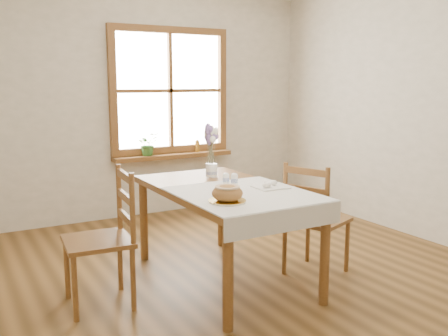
# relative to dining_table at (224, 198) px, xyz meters

# --- Properties ---
(ground) EXTENTS (5.00, 5.00, 0.00)m
(ground) POSITION_rel_dining_table_xyz_m (0.00, -0.30, -0.66)
(ground) COLOR brown
(ground) RESTS_ON ground
(room_walls) EXTENTS (4.60, 5.10, 2.65)m
(room_walls) POSITION_rel_dining_table_xyz_m (0.00, -0.30, 1.04)
(room_walls) COLOR silver
(room_walls) RESTS_ON ground
(window) EXTENTS (1.46, 0.08, 1.46)m
(window) POSITION_rel_dining_table_xyz_m (0.50, 2.17, 0.79)
(window) COLOR brown
(window) RESTS_ON ground
(window_sill) EXTENTS (1.46, 0.20, 0.05)m
(window_sill) POSITION_rel_dining_table_xyz_m (0.50, 2.10, 0.03)
(window_sill) COLOR brown
(window_sill) RESTS_ON ground
(dining_table) EXTENTS (0.90, 1.60, 0.75)m
(dining_table) POSITION_rel_dining_table_xyz_m (0.00, 0.00, 0.00)
(dining_table) COLOR brown
(dining_table) RESTS_ON ground
(table_linen) EXTENTS (0.91, 0.99, 0.01)m
(table_linen) POSITION_rel_dining_table_xyz_m (0.00, -0.30, 0.09)
(table_linen) COLOR silver
(table_linen) RESTS_ON dining_table
(chair_left) EXTENTS (0.51, 0.49, 0.96)m
(chair_left) POSITION_rel_dining_table_xyz_m (-0.99, 0.03, -0.18)
(chair_left) COLOR brown
(chair_left) RESTS_ON ground
(chair_right) EXTENTS (0.58, 0.57, 0.93)m
(chair_right) POSITION_rel_dining_table_xyz_m (0.72, -0.25, -0.20)
(chair_right) COLOR brown
(chair_right) RESTS_ON ground
(bread_plate) EXTENTS (0.29, 0.29, 0.01)m
(bread_plate) POSITION_rel_dining_table_xyz_m (-0.24, -0.47, 0.10)
(bread_plate) COLOR white
(bread_plate) RESTS_ON table_linen
(bread_loaf) EXTENTS (0.21, 0.21, 0.11)m
(bread_loaf) POSITION_rel_dining_table_xyz_m (-0.24, -0.47, 0.17)
(bread_loaf) COLOR #AE753E
(bread_loaf) RESTS_ON bread_plate
(egg_napkin) EXTENTS (0.25, 0.21, 0.01)m
(egg_napkin) POSITION_rel_dining_table_xyz_m (0.27, -0.24, 0.10)
(egg_napkin) COLOR silver
(egg_napkin) RESTS_ON table_linen
(eggs) EXTENTS (0.19, 0.17, 0.04)m
(eggs) POSITION_rel_dining_table_xyz_m (0.27, -0.24, 0.13)
(eggs) COLOR white
(eggs) RESTS_ON egg_napkin
(salt_shaker) EXTENTS (0.07, 0.07, 0.10)m
(salt_shaker) POSITION_rel_dining_table_xyz_m (0.07, -0.05, 0.15)
(salt_shaker) COLOR white
(salt_shaker) RESTS_ON table_linen
(pepper_shaker) EXTENTS (0.06, 0.06, 0.10)m
(pepper_shaker) POSITION_rel_dining_table_xyz_m (0.04, 0.03, 0.14)
(pepper_shaker) COLOR white
(pepper_shaker) RESTS_ON table_linen
(flower_vase) EXTENTS (0.10, 0.10, 0.11)m
(flower_vase) POSITION_rel_dining_table_xyz_m (0.10, 0.40, 0.14)
(flower_vase) COLOR white
(flower_vase) RESTS_ON dining_table
(lavender_bouquet) EXTENTS (0.17, 0.17, 0.33)m
(lavender_bouquet) POSITION_rel_dining_table_xyz_m (0.10, 0.40, 0.36)
(lavender_bouquet) COLOR #795CA3
(lavender_bouquet) RESTS_ON flower_vase
(potted_plant) EXTENTS (0.30, 0.32, 0.21)m
(potted_plant) POSITION_rel_dining_table_xyz_m (0.18, 2.10, 0.15)
(potted_plant) COLOR #366C2B
(potted_plant) RESTS_ON window_sill
(amber_bottle) EXTENTS (0.07, 0.07, 0.15)m
(amber_bottle) POSITION_rel_dining_table_xyz_m (0.82, 2.10, 0.12)
(amber_bottle) COLOR #AE7320
(amber_bottle) RESTS_ON window_sill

